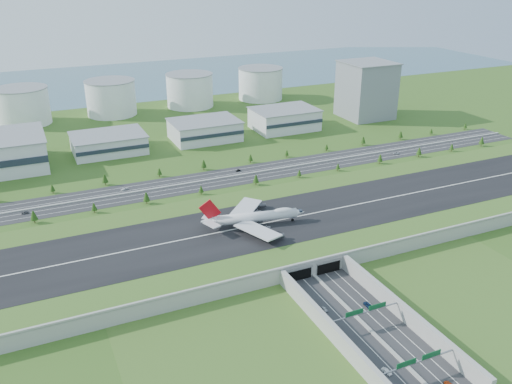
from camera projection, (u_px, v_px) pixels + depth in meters
name	position (u px, v px, depth m)	size (l,w,h in m)	color
ground	(271.00, 234.00, 319.29)	(1200.00, 1200.00, 0.00)	#2E5B1C
airfield_deck	(272.00, 228.00, 317.59)	(520.00, 100.00, 9.20)	#979792
underpass_road	(371.00, 325.00, 234.64)	(38.80, 120.40, 8.00)	#28282B
sign_gantry_near	(366.00, 313.00, 236.91)	(38.70, 0.70, 9.80)	gray
sign_gantry_far	(418.00, 362.00, 207.59)	(38.70, 0.70, 9.80)	gray
north_expressway	(216.00, 179.00, 398.86)	(560.00, 36.00, 0.12)	#28282B
tree_row	(221.00, 173.00, 397.55)	(504.03, 48.64, 8.39)	#3D2819
hangar_mid_a	(109.00, 143.00, 452.92)	(58.00, 42.00, 15.00)	silver
hangar_mid_b	(205.00, 130.00, 484.52)	(58.00, 42.00, 17.00)	silver
hangar_mid_c	(284.00, 119.00, 514.25)	(58.00, 42.00, 19.00)	silver
office_tower	(366.00, 90.00, 547.08)	(46.00, 46.00, 55.00)	gray
fuel_tank_a	(23.00, 106.00, 526.91)	(50.00, 50.00, 35.00)	white
fuel_tank_b	(111.00, 98.00, 558.91)	(50.00, 50.00, 35.00)	white
fuel_tank_c	(190.00, 90.00, 590.91)	(50.00, 50.00, 35.00)	white
fuel_tank_d	(260.00, 84.00, 622.91)	(50.00, 50.00, 35.00)	white
bay_water	(115.00, 81.00, 721.42)	(1200.00, 260.00, 0.06)	#3E6477
boeing_747	(254.00, 217.00, 309.98)	(61.53, 57.64, 19.19)	silver
car_0	(325.00, 309.00, 249.55)	(1.69, 4.19, 1.43)	silver
car_1	(386.00, 371.00, 211.80)	(1.58, 4.53, 1.49)	white
car_2	(368.00, 305.00, 252.60)	(2.57, 5.58, 1.55)	#0D2244
car_4	(25.00, 212.00, 344.66)	(1.87, 4.66, 1.59)	#59585D
car_5	(238.00, 170.00, 413.73)	(1.39, 3.98, 1.31)	black
car_6	(396.00, 153.00, 450.26)	(2.40, 5.21, 1.45)	silver
car_7	(124.00, 189.00, 379.64)	(2.07, 5.09, 1.48)	silver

